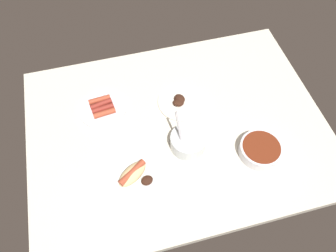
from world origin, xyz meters
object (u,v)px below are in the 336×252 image
Objects in this scene: plate_grilled_meat at (181,102)px; plate_sausages at (102,108)px; bowl_chili at (260,150)px; bowl_coleslaw at (188,141)px; plate_hotdog_assembled at (133,176)px.

plate_sausages is (32.73, -5.15, 0.14)cm from plate_grilled_meat.
bowl_chili is 27.55cm from bowl_coleslaw.
bowl_coleslaw reaches higher than plate_hotdog_assembled.
plate_sausages is at bearing -41.19° from bowl_coleslaw.
plate_sausages is at bearing -8.94° from plate_grilled_meat.
bowl_chili is 48.88cm from plate_hotdog_assembled.
bowl_coleslaw is at bearing 81.51° from plate_grilled_meat.
plate_grilled_meat is 38.30cm from bowl_chili.
plate_sausages is 39.45cm from bowl_coleslaw.
bowl_chili is 0.62× the size of plate_hotdog_assembled.
plate_sausages is 1.24× the size of bowl_coleslaw.
plate_hotdog_assembled is (26.32, 28.83, 0.74)cm from plate_grilled_meat.
plate_hotdog_assembled reaches higher than plate_grilled_meat.
plate_grilled_meat is 39.04cm from plate_hotdog_assembled.
plate_hotdog_assembled is 24.64cm from bowl_coleslaw.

